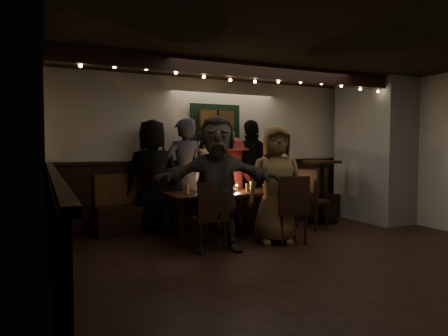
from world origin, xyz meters
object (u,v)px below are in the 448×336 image
chair_end (309,196)px  person_b (184,175)px  chair_near_right (291,206)px  person_d (232,182)px  person_f (217,183)px  person_g (276,184)px  dining_table (229,196)px  person_c (204,184)px  chair_near_left (211,212)px  person_a (153,176)px  person_e (252,172)px  high_top (322,183)px

chair_end → person_b: 2.12m
chair_near_right → chair_end: chair_end is taller
chair_near_right → person_d: (-0.21, 1.50, 0.22)m
person_f → person_g: (0.94, 0.04, -0.06)m
dining_table → person_c: person_c is taller
dining_table → chair_end: chair_end is taller
chair_near_left → person_d: bearing=54.8°
person_a → person_g: size_ratio=1.07×
chair_near_left → person_c: size_ratio=0.62×
chair_near_right → person_a: size_ratio=0.54×
person_e → person_g: (-0.39, -1.42, -0.09)m
dining_table → person_a: bearing=143.2°
person_b → person_d: person_b is taller
chair_end → person_a: bearing=160.5°
high_top → person_c: size_ratio=0.76×
chair_near_left → person_c: (0.51, 1.53, 0.23)m
person_f → chair_end: bearing=37.6°
person_e → person_a: bearing=9.0°
chair_end → person_f: person_f is taller
person_a → person_f: (0.48, -1.48, -0.01)m
chair_near_right → high_top: size_ratio=0.86×
person_g → person_a: bearing=153.1°
dining_table → person_e: 1.14m
chair_near_right → person_c: person_c is taller
person_f → person_c: bearing=94.9°
high_top → person_g: (-1.62, -1.01, 0.13)m
chair_near_left → high_top: bearing=22.3°
person_b → person_f: 1.40m
chair_end → person_c: (-1.55, 0.87, 0.18)m
chair_end → person_e: 1.11m
person_c → person_d: size_ratio=0.97×
chair_end → person_g: (-1.01, -0.57, 0.28)m
dining_table → chair_end: bearing=-4.4°
person_d → person_e: size_ratio=0.83×
person_g → person_f: bearing=-159.0°
dining_table → person_f: 0.94m
high_top → person_f: size_ratio=0.63×
chair_end → person_f: size_ratio=0.56×
person_e → person_f: size_ratio=1.03×
person_e → person_g: bearing=83.9°
chair_near_left → person_f: (0.11, 0.04, 0.38)m
person_c → person_g: person_g is taller
high_top → person_c: bearing=168.7°
high_top → person_d: size_ratio=0.73×
chair_near_left → person_a: person_a is taller
person_b → person_d: size_ratio=1.20×
chair_end → person_g: bearing=-150.5°
person_b → person_e: bearing=176.0°
dining_table → person_b: bearing=126.6°
dining_table → chair_near_right: 1.03m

